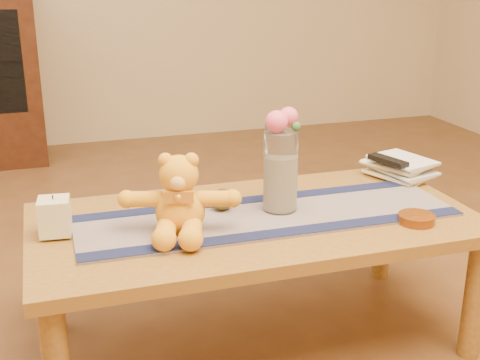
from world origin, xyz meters
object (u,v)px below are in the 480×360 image
object	(u,v)px
tv_remote	(388,160)
glass_vase	(280,171)
bronze_ball	(222,199)
amber_dish	(416,219)
teddy_bear	(180,195)
pillar_candle	(55,216)
book_bottom	(384,179)

from	to	relation	value
tv_remote	glass_vase	bearing A→B (deg)	179.74
bronze_ball	tv_remote	distance (m)	0.67
bronze_ball	glass_vase	bearing A→B (deg)	-16.71
tv_remote	amber_dish	world-z (taller)	tv_remote
bronze_ball	amber_dish	bearing A→B (deg)	-26.30
teddy_bear	bronze_ball	distance (m)	0.22
pillar_candle	glass_vase	size ratio (longest dim) A/B	0.41
teddy_bear	pillar_candle	world-z (taller)	teddy_bear
pillar_candle	teddy_bear	bearing A→B (deg)	-14.03
book_bottom	teddy_bear	bearing A→B (deg)	174.89
pillar_candle	tv_remote	xyz separation A→B (m)	(1.18, 0.13, 0.02)
book_bottom	tv_remote	xyz separation A→B (m)	(0.00, -0.01, 0.07)
pillar_candle	bronze_ball	xyz separation A→B (m)	(0.52, 0.03, -0.02)
bronze_ball	book_bottom	bearing A→B (deg)	9.40
bronze_ball	tv_remote	bearing A→B (deg)	8.55
teddy_bear	book_bottom	distance (m)	0.86
teddy_bear	book_bottom	world-z (taller)	teddy_bear
teddy_bear	amber_dish	world-z (taller)	teddy_bear
pillar_candle	book_bottom	world-z (taller)	pillar_candle
glass_vase	amber_dish	world-z (taller)	glass_vase
glass_vase	bronze_ball	bearing A→B (deg)	163.29
glass_vase	book_bottom	bearing A→B (deg)	18.83
glass_vase	tv_remote	world-z (taller)	glass_vase
pillar_candle	amber_dish	xyz separation A→B (m)	(1.07, -0.24, -0.05)
teddy_bear	amber_dish	xyz separation A→B (m)	(0.71, -0.15, -0.11)
glass_vase	book_bottom	size ratio (longest dim) A/B	1.17
teddy_bear	pillar_candle	xyz separation A→B (m)	(-0.36, 0.09, -0.06)
teddy_bear	tv_remote	distance (m)	0.85
pillar_candle	tv_remote	world-z (taller)	pillar_candle
teddy_bear	bronze_ball	size ratio (longest dim) A/B	4.76
glass_vase	amber_dish	size ratio (longest dim) A/B	2.29
book_bottom	pillar_candle	bearing A→B (deg)	166.01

